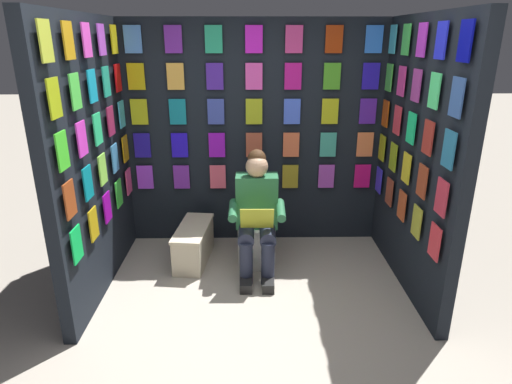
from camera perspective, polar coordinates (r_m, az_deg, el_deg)
ground_plane at (r=3.48m, az=0.16°, el=-19.07°), size 30.00×30.00×0.00m
display_wall_back at (r=4.69m, az=-0.27°, el=7.48°), size 2.81×0.14×2.36m
display_wall_left at (r=4.03m, az=20.29°, el=4.21°), size 0.14×1.82×2.36m
display_wall_right at (r=3.99m, az=-20.67°, el=4.03°), size 0.14×1.82×2.36m
toilet at (r=4.44m, az=0.09°, el=-4.97°), size 0.41×0.56×0.77m
person_reading at (r=4.13m, az=0.11°, el=-2.83°), size 0.53×0.68×1.19m
comic_longbox_near at (r=4.51m, az=-8.14°, el=-6.70°), size 0.37×0.76×0.38m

